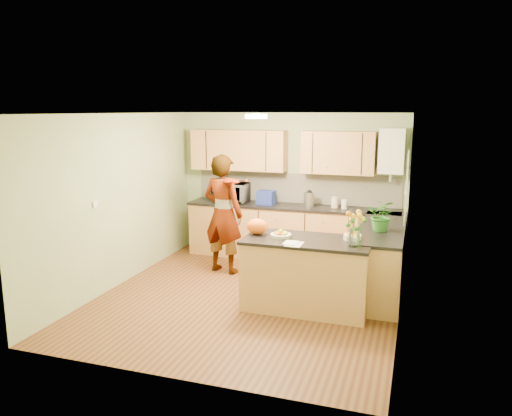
% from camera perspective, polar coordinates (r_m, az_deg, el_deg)
% --- Properties ---
extents(floor, '(4.50, 4.50, 0.00)m').
position_cam_1_polar(floor, '(7.02, -0.76, -10.12)').
color(floor, '#532A17').
rests_on(floor, ground).
extents(ceiling, '(4.00, 4.50, 0.02)m').
position_cam_1_polar(ceiling, '(6.54, -0.82, 10.75)').
color(ceiling, white).
rests_on(ceiling, wall_back).
extents(wall_back, '(4.00, 0.02, 2.50)m').
position_cam_1_polar(wall_back, '(8.79, 3.96, 2.66)').
color(wall_back, '#91AA79').
rests_on(wall_back, floor).
extents(wall_front, '(4.00, 0.02, 2.50)m').
position_cam_1_polar(wall_front, '(4.65, -9.82, -5.19)').
color(wall_front, '#91AA79').
rests_on(wall_front, floor).
extents(wall_left, '(0.02, 4.50, 2.50)m').
position_cam_1_polar(wall_left, '(7.54, -15.32, 0.87)').
color(wall_left, '#91AA79').
rests_on(wall_left, floor).
extents(wall_right, '(0.02, 4.50, 2.50)m').
position_cam_1_polar(wall_right, '(6.32, 16.63, -1.15)').
color(wall_right, '#91AA79').
rests_on(wall_right, floor).
extents(back_counter, '(3.64, 0.62, 0.94)m').
position_cam_1_polar(back_counter, '(8.64, 4.05, -2.77)').
color(back_counter, tan).
rests_on(back_counter, floor).
extents(right_counter, '(0.62, 2.24, 0.94)m').
position_cam_1_polar(right_counter, '(7.35, 14.15, -5.59)').
color(right_counter, tan).
rests_on(right_counter, floor).
extents(splashback, '(3.60, 0.02, 0.52)m').
position_cam_1_polar(splashback, '(8.76, 4.57, 2.29)').
color(splashback, beige).
rests_on(splashback, back_counter).
extents(upper_cabinets, '(3.20, 0.34, 0.70)m').
position_cam_1_polar(upper_cabinets, '(8.61, 2.59, 6.51)').
color(upper_cabinets, tan).
rests_on(upper_cabinets, wall_back).
extents(boiler, '(0.40, 0.30, 0.86)m').
position_cam_1_polar(boiler, '(8.31, 15.25, 6.29)').
color(boiler, white).
rests_on(boiler, wall_back).
extents(window_right, '(0.01, 1.30, 1.05)m').
position_cam_1_polar(window_right, '(6.86, 16.86, 2.33)').
color(window_right, white).
rests_on(window_right, wall_right).
extents(light_switch, '(0.02, 0.09, 0.09)m').
position_cam_1_polar(light_switch, '(7.04, -17.90, 0.42)').
color(light_switch, white).
rests_on(light_switch, wall_left).
extents(ceiling_lamp, '(0.30, 0.30, 0.07)m').
position_cam_1_polar(ceiling_lamp, '(6.82, 0.01, 10.44)').
color(ceiling_lamp, '#FFEABF').
rests_on(ceiling_lamp, ceiling).
extents(peninsula_island, '(1.62, 0.83, 0.93)m').
position_cam_1_polar(peninsula_island, '(6.53, 5.81, -7.49)').
color(peninsula_island, tan).
rests_on(peninsula_island, floor).
extents(fruit_dish, '(0.27, 0.27, 0.09)m').
position_cam_1_polar(fruit_dish, '(6.47, 2.87, -2.99)').
color(fruit_dish, beige).
rests_on(fruit_dish, peninsula_island).
extents(orange_bowl, '(0.23, 0.23, 0.13)m').
position_cam_1_polar(orange_bowl, '(6.44, 10.99, -3.09)').
color(orange_bowl, beige).
rests_on(orange_bowl, peninsula_island).
extents(flower_vase, '(0.26, 0.26, 0.49)m').
position_cam_1_polar(flower_vase, '(6.05, 11.15, -1.41)').
color(flower_vase, silver).
rests_on(flower_vase, peninsula_island).
extents(orange_bag, '(0.33, 0.30, 0.21)m').
position_cam_1_polar(orange_bag, '(6.59, 0.14, -2.12)').
color(orange_bag, orange).
rests_on(orange_bag, peninsula_island).
extents(papers, '(0.20, 0.27, 0.01)m').
position_cam_1_polar(papers, '(6.13, 4.38, -4.11)').
color(papers, white).
rests_on(papers, peninsula_island).
extents(violinist, '(0.77, 0.60, 1.88)m').
position_cam_1_polar(violinist, '(7.84, -3.78, -0.69)').
color(violinist, tan).
rests_on(violinist, floor).
extents(violin, '(0.63, 0.55, 0.16)m').
position_cam_1_polar(violin, '(7.47, -3.03, 3.12)').
color(violin, '#571005').
rests_on(violin, violinist).
extents(microwave, '(0.61, 0.42, 0.34)m').
position_cam_1_polar(microwave, '(8.85, -2.89, 1.79)').
color(microwave, white).
rests_on(microwave, back_counter).
extents(blue_box, '(0.32, 0.25, 0.23)m').
position_cam_1_polar(blue_box, '(8.63, 1.17, 1.22)').
color(blue_box, navy).
rests_on(blue_box, back_counter).
extents(kettle, '(0.18, 0.18, 0.33)m').
position_cam_1_polar(kettle, '(8.44, 6.09, 1.06)').
color(kettle, '#B2B1B6').
rests_on(kettle, back_counter).
extents(jar_cream, '(0.13, 0.13, 0.18)m').
position_cam_1_polar(jar_cream, '(8.43, 9.00, 0.66)').
color(jar_cream, beige).
rests_on(jar_cream, back_counter).
extents(jar_white, '(0.11, 0.11, 0.15)m').
position_cam_1_polar(jar_white, '(8.35, 10.07, 0.43)').
color(jar_white, white).
rests_on(jar_white, back_counter).
extents(potted_plant, '(0.45, 0.41, 0.44)m').
position_cam_1_polar(potted_plant, '(6.88, 14.23, -0.83)').
color(potted_plant, '#2C7125').
rests_on(potted_plant, right_counter).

